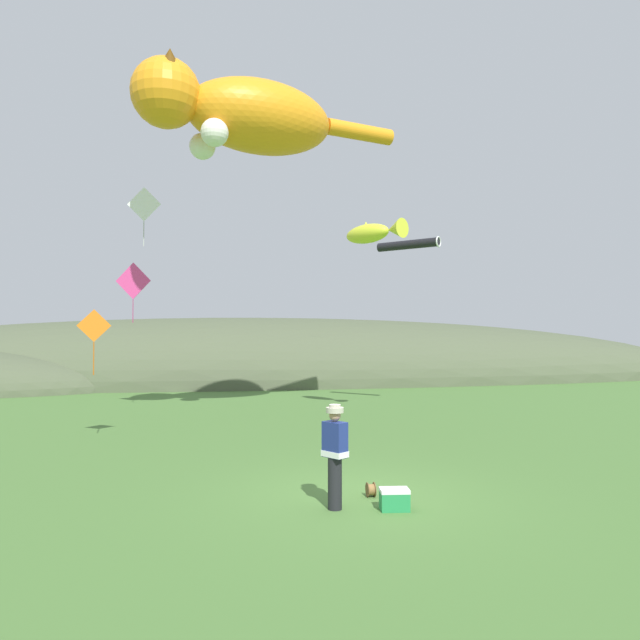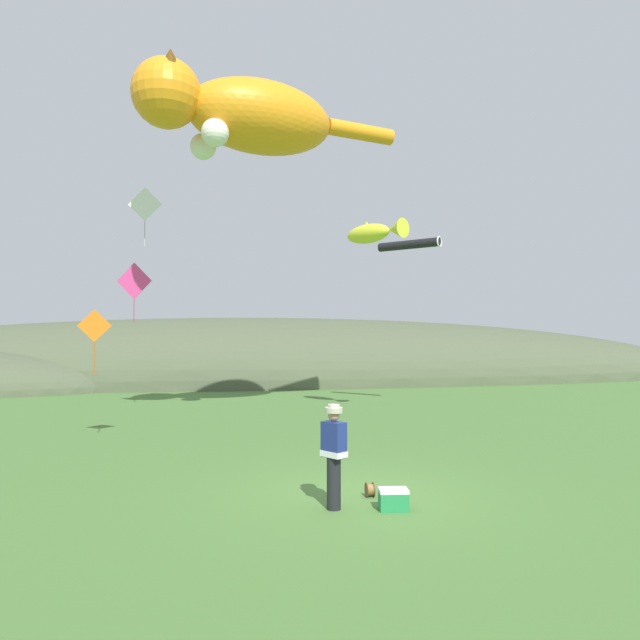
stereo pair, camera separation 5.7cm
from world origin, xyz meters
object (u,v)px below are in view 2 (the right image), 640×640
object	(u,v)px
kite_tube_streamer	(410,245)
kite_diamond_white	(145,205)
festival_attendant	(334,453)
kite_giant_cat	(242,115)
kite_spool	(370,490)
kite_diamond_orange	(95,327)
picnic_cooler	(393,499)
kite_fish_windsock	(374,233)
kite_diamond_pink	(134,281)

from	to	relation	value
kite_tube_streamer	kite_diamond_white	xyz separation A→B (m)	(-10.16, -0.81, 1.03)
festival_attendant	kite_giant_cat	distance (m)	13.55
kite_spool	kite_giant_cat	world-z (taller)	kite_giant_cat
kite_giant_cat	kite_diamond_orange	bearing A→B (deg)	-145.10
kite_giant_cat	kite_tube_streamer	xyz separation A→B (m)	(6.80, 2.66, -3.81)
kite_diamond_white	picnic_cooler	bearing A→B (deg)	-64.33
festival_attendant	kite_fish_windsock	world-z (taller)	kite_fish_windsock
kite_diamond_white	kite_spool	bearing A→B (deg)	-63.47
festival_attendant	kite_diamond_pink	world-z (taller)	kite_diamond_pink
kite_diamond_orange	kite_diamond_pink	distance (m)	6.68
kite_giant_cat	kite_diamond_pink	size ratio (longest dim) A/B	4.01
kite_fish_windsock	kite_diamond_pink	size ratio (longest dim) A/B	1.11
kite_giant_cat	kite_tube_streamer	distance (m)	8.23
festival_attendant	kite_fish_windsock	xyz separation A→B (m)	(3.53, 10.43, 5.72)
festival_attendant	kite_fish_windsock	size ratio (longest dim) A/B	0.69
picnic_cooler	kite_fish_windsock	xyz separation A→B (m)	(2.55, 10.64, 6.49)
kite_giant_cat	kite_diamond_orange	size ratio (longest dim) A/B	5.19
kite_fish_windsock	kite_diamond_white	world-z (taller)	kite_diamond_white
kite_diamond_orange	kite_diamond_white	size ratio (longest dim) A/B	0.84
festival_attendant	kite_diamond_white	xyz separation A→B (m)	(-4.64, 11.50, 6.66)
kite_spool	kite_diamond_white	xyz separation A→B (m)	(-5.44, 10.89, 7.48)
picnic_cooler	kite_giant_cat	distance (m)	14.37
kite_spool	picnic_cooler	bearing A→B (deg)	-76.84
picnic_cooler	kite_diamond_white	bearing A→B (deg)	115.67
kite_giant_cat	picnic_cooler	bearing A→B (deg)	-77.09
festival_attendant	kite_diamond_pink	bearing A→B (deg)	111.62
kite_fish_windsock	kite_tube_streamer	world-z (taller)	kite_fish_windsock
festival_attendant	kite_giant_cat	xyz separation A→B (m)	(-1.28, 9.65, 9.43)
kite_fish_windsock	kite_diamond_pink	xyz separation A→B (m)	(-8.78, 2.82, -1.66)
kite_spool	kite_diamond_pink	distance (m)	14.83
festival_attendant	kite_giant_cat	size ratio (longest dim) A/B	0.19
kite_fish_windsock	festival_attendant	bearing A→B (deg)	-108.72
kite_spool	picnic_cooler	xyz separation A→B (m)	(0.19, -0.82, 0.05)
kite_spool	kite_fish_windsock	world-z (taller)	kite_fish_windsock
festival_attendant	kite_tube_streamer	xyz separation A→B (m)	(5.52, 12.31, 5.62)
kite_fish_windsock	picnic_cooler	bearing A→B (deg)	-103.47
kite_giant_cat	kite_diamond_orange	distance (m)	8.74
kite_diamond_white	kite_fish_windsock	bearing A→B (deg)	-7.43
kite_spool	picnic_cooler	size ratio (longest dim) A/B	0.50
kite_fish_windsock	kite_tube_streamer	size ratio (longest dim) A/B	1.19
kite_diamond_white	kite_diamond_pink	distance (m)	3.19
kite_tube_streamer	picnic_cooler	bearing A→B (deg)	-109.92
kite_giant_cat	kite_fish_windsock	xyz separation A→B (m)	(4.81, 0.78, -3.72)
kite_spool	kite_diamond_pink	bearing A→B (deg)	115.55
kite_diamond_orange	kite_diamond_pink	xyz separation A→B (m)	(0.08, 6.42, 1.84)
kite_giant_cat	kite_diamond_white	world-z (taller)	kite_giant_cat
festival_attendant	kite_diamond_orange	xyz separation A→B (m)	(-5.33, 6.82, 2.22)
kite_fish_windsock	kite_diamond_white	xyz separation A→B (m)	(-8.18, 1.07, 0.94)
picnic_cooler	kite_diamond_orange	xyz separation A→B (m)	(-6.32, 7.04, 3.00)
festival_attendant	kite_spool	world-z (taller)	festival_attendant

